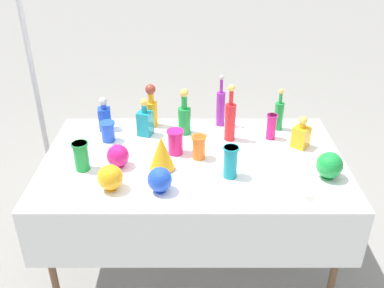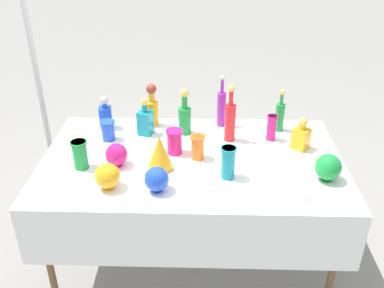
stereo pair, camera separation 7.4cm
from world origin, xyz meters
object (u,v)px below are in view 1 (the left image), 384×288
object	(u,v)px
square_decanter_0	(103,116)
fluted_vase_0	(160,153)
tall_bottle_3	(183,116)
tall_bottle_4	(229,119)
slender_vase_3	(106,131)
tall_bottle_2	(278,114)
round_bowl_2	(117,156)
square_decanter_2	(144,121)
tall_bottle_0	(150,108)
round_bowl_3	(328,165)
canopy_pole	(30,66)
round_bowl_0	(159,180)
square_decanter_1	(300,134)
slender_vase_1	(198,146)
slender_vase_0	(270,126)
cardboard_box_behind_left	(140,148)
tall_bottle_1	(219,107)
round_bowl_1	(109,178)
slender_vase_4	(229,161)
slender_vase_2	(80,156)
slender_vase_5	(174,141)

from	to	relation	value
square_decanter_0	fluted_vase_0	xyz separation A→B (m)	(0.44, -0.53, 0.01)
tall_bottle_3	tall_bottle_4	xyz separation A→B (m)	(0.31, -0.09, 0.02)
square_decanter_0	slender_vase_3	distance (m)	0.18
tall_bottle_2	round_bowl_2	size ratio (longest dim) A/B	2.11
square_decanter_2	slender_vase_3	distance (m)	0.26
tall_bottle_0	tall_bottle_4	bearing A→B (deg)	-21.22
round_bowl_3	canopy_pole	xyz separation A→B (m)	(-2.04, 1.04, 0.25)
round_bowl_0	canopy_pole	world-z (taller)	canopy_pole
tall_bottle_2	round_bowl_2	bearing A→B (deg)	-154.65
square_decanter_1	slender_vase_1	world-z (taller)	square_decanter_1
tall_bottle_3	slender_vase_0	distance (m)	0.60
slender_vase_1	round_bowl_0	world-z (taller)	slender_vase_1
square_decanter_0	slender_vase_3	size ratio (longest dim) A/B	1.76
tall_bottle_2	cardboard_box_behind_left	size ratio (longest dim) A/B	0.62
tall_bottle_4	square_decanter_2	bearing A→B (deg)	173.05
tall_bottle_1	round_bowl_1	xyz separation A→B (m)	(-0.66, -0.81, -0.06)
tall_bottle_0	slender_vase_0	xyz separation A→B (m)	(0.83, -0.20, -0.05)
square_decanter_1	canopy_pole	distance (m)	2.08
tall_bottle_3	round_bowl_2	size ratio (longest dim) A/B	2.27
slender_vase_0	canopy_pole	size ratio (longest dim) A/B	0.07
square_decanter_0	fluted_vase_0	distance (m)	0.69
square_decanter_2	round_bowl_1	distance (m)	0.68
slender_vase_4	slender_vase_2	bearing A→B (deg)	174.93
tall_bottle_2	round_bowl_1	bearing A→B (deg)	-145.14
square_decanter_1	canopy_pole	world-z (taller)	canopy_pole
tall_bottle_3	square_decanter_0	size ratio (longest dim) A/B	1.36
round_bowl_2	round_bowl_3	bearing A→B (deg)	-5.53
fluted_vase_0	tall_bottle_4	bearing A→B (deg)	40.74
tall_bottle_1	cardboard_box_behind_left	xyz separation A→B (m)	(-0.69, 0.74, -0.77)
tall_bottle_4	slender_vase_2	xyz separation A→B (m)	(-0.92, -0.38, -0.06)
round_bowl_0	round_bowl_2	bearing A→B (deg)	136.32
slender_vase_2	round_bowl_0	size ratio (longest dim) A/B	1.22
slender_vase_4	slender_vase_3	bearing A→B (deg)	151.12
tall_bottle_0	round_bowl_2	xyz separation A→B (m)	(-0.16, -0.56, -0.07)
square_decanter_0	round_bowl_0	xyz separation A→B (m)	(0.44, -0.76, -0.03)
slender_vase_5	round_bowl_1	size ratio (longest dim) A/B	1.06
tall_bottle_3	slender_vase_1	xyz separation A→B (m)	(0.10, -0.34, -0.05)
tall_bottle_1	slender_vase_5	distance (m)	0.52
square_decanter_0	slender_vase_0	world-z (taller)	square_decanter_0
slender_vase_0	cardboard_box_behind_left	bearing A→B (deg)	137.28
slender_vase_4	canopy_pole	world-z (taller)	canopy_pole
round_bowl_2	round_bowl_3	xyz separation A→B (m)	(1.26, -0.12, 0.01)
slender_vase_5	fluted_vase_0	distance (m)	0.21
tall_bottle_1	cardboard_box_behind_left	size ratio (longest dim) A/B	0.76
tall_bottle_3	square_decanter_0	world-z (taller)	tall_bottle_3
slender_vase_0	slender_vase_5	bearing A→B (deg)	-162.83
tall_bottle_0	slender_vase_5	distance (m)	0.44
tall_bottle_0	square_decanter_2	bearing A→B (deg)	-103.38
slender_vase_4	cardboard_box_behind_left	bearing A→B (deg)	116.51
tall_bottle_0	round_bowl_0	distance (m)	0.83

